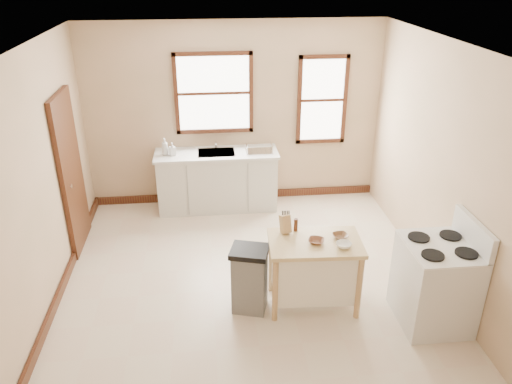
# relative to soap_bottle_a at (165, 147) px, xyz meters

# --- Properties ---
(floor) EXTENTS (5.00, 5.00, 0.00)m
(floor) POSITION_rel_soap_bottle_a_xyz_m (1.06, -2.19, -1.05)
(floor) COLOR beige
(floor) RESTS_ON ground
(ceiling) EXTENTS (5.00, 5.00, 0.00)m
(ceiling) POSITION_rel_soap_bottle_a_xyz_m (1.06, -2.19, 1.75)
(ceiling) COLOR white
(ceiling) RESTS_ON ground
(wall_back) EXTENTS (4.50, 0.04, 2.80)m
(wall_back) POSITION_rel_soap_bottle_a_xyz_m (1.06, 0.31, 0.35)
(wall_back) COLOR #D0A889
(wall_back) RESTS_ON ground
(wall_left) EXTENTS (0.04, 5.00, 2.80)m
(wall_left) POSITION_rel_soap_bottle_a_xyz_m (-1.19, -2.19, 0.35)
(wall_left) COLOR #D0A889
(wall_left) RESTS_ON ground
(wall_right) EXTENTS (0.04, 5.00, 2.80)m
(wall_right) POSITION_rel_soap_bottle_a_xyz_m (3.31, -2.19, 0.35)
(wall_right) COLOR #D0A889
(wall_right) RESTS_ON ground
(window_main) EXTENTS (1.17, 0.06, 1.22)m
(window_main) POSITION_rel_soap_bottle_a_xyz_m (0.76, 0.29, 0.70)
(window_main) COLOR #3B1510
(window_main) RESTS_ON wall_back
(window_side) EXTENTS (0.77, 0.06, 1.37)m
(window_side) POSITION_rel_soap_bottle_a_xyz_m (2.41, 0.29, 0.55)
(window_side) COLOR #3B1510
(window_side) RESTS_ON wall_back
(door_left) EXTENTS (0.06, 0.90, 2.10)m
(door_left) POSITION_rel_soap_bottle_a_xyz_m (-1.15, -0.89, 0.00)
(door_left) COLOR #3B1510
(door_left) RESTS_ON ground
(baseboard_back) EXTENTS (4.50, 0.04, 0.12)m
(baseboard_back) POSITION_rel_soap_bottle_a_xyz_m (1.06, 0.28, -0.99)
(baseboard_back) COLOR #3B1510
(baseboard_back) RESTS_ON ground
(baseboard_left) EXTENTS (0.04, 5.00, 0.12)m
(baseboard_left) POSITION_rel_soap_bottle_a_xyz_m (-1.16, -2.19, -0.99)
(baseboard_left) COLOR #3B1510
(baseboard_left) RESTS_ON ground
(sink_counter) EXTENTS (1.86, 0.62, 0.92)m
(sink_counter) POSITION_rel_soap_bottle_a_xyz_m (0.76, 0.01, -0.59)
(sink_counter) COLOR beige
(sink_counter) RESTS_ON ground
(faucet) EXTENTS (0.03, 0.03, 0.22)m
(faucet) POSITION_rel_soap_bottle_a_xyz_m (0.76, 0.19, -0.02)
(faucet) COLOR silver
(faucet) RESTS_ON sink_counter
(soap_bottle_a) EXTENTS (0.12, 0.12, 0.25)m
(soap_bottle_a) POSITION_rel_soap_bottle_a_xyz_m (0.00, 0.00, 0.00)
(soap_bottle_a) COLOR #B2B2B2
(soap_bottle_a) RESTS_ON sink_counter
(soap_bottle_b) EXTENTS (0.11, 0.11, 0.19)m
(soap_bottle_b) POSITION_rel_soap_bottle_a_xyz_m (0.11, -0.03, -0.03)
(soap_bottle_b) COLOR #B2B2B2
(soap_bottle_b) RESTS_ON sink_counter
(dish_rack) EXTENTS (0.46, 0.39, 0.10)m
(dish_rack) POSITION_rel_soap_bottle_a_xyz_m (1.40, -0.03, -0.08)
(dish_rack) COLOR silver
(dish_rack) RESTS_ON sink_counter
(kitchen_island) EXTENTS (1.04, 0.69, 0.82)m
(kitchen_island) POSITION_rel_soap_bottle_a_xyz_m (1.74, -2.52, -0.64)
(kitchen_island) COLOR #D4B37C
(kitchen_island) RESTS_ON ground
(knife_block) EXTENTS (0.12, 0.12, 0.20)m
(knife_block) POSITION_rel_soap_bottle_a_xyz_m (1.44, -2.29, -0.13)
(knife_block) COLOR tan
(knife_block) RESTS_ON kitchen_island
(pepper_grinder) EXTENTS (0.05, 0.05, 0.15)m
(pepper_grinder) POSITION_rel_soap_bottle_a_xyz_m (1.56, -2.27, -0.15)
(pepper_grinder) COLOR #432112
(pepper_grinder) RESTS_ON kitchen_island
(bowl_a) EXTENTS (0.22, 0.22, 0.04)m
(bowl_a) POSITION_rel_soap_bottle_a_xyz_m (1.74, -2.55, -0.21)
(bowl_a) COLOR brown
(bowl_a) RESTS_ON kitchen_island
(bowl_b) EXTENTS (0.19, 0.19, 0.04)m
(bowl_b) POSITION_rel_soap_bottle_a_xyz_m (2.02, -2.47, -0.21)
(bowl_b) COLOR brown
(bowl_b) RESTS_ON kitchen_island
(bowl_c) EXTENTS (0.20, 0.20, 0.05)m
(bowl_c) POSITION_rel_soap_bottle_a_xyz_m (2.01, -2.67, -0.20)
(bowl_c) COLOR white
(bowl_c) RESTS_ON kitchen_island
(trash_bin) EXTENTS (0.48, 0.43, 0.78)m
(trash_bin) POSITION_rel_soap_bottle_a_xyz_m (1.02, -2.54, -0.66)
(trash_bin) COLOR #5C5B5A
(trash_bin) RESTS_ON ground
(gas_stove) EXTENTS (0.75, 0.76, 1.21)m
(gas_stove) POSITION_rel_soap_bottle_a_xyz_m (2.95, -2.93, -0.44)
(gas_stove) COLOR silver
(gas_stove) RESTS_ON ground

